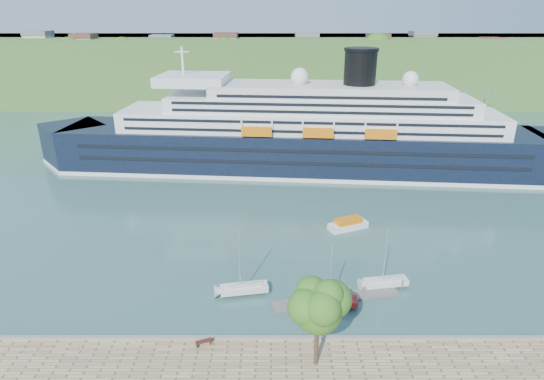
{
  "coord_description": "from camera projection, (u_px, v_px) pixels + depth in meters",
  "views": [
    {
      "loc": [
        -2.91,
        -39.72,
        34.18
      ],
      "look_at": [
        -2.99,
        30.0,
        6.21
      ],
      "focal_mm": 30.0,
      "sensor_mm": 36.0,
      "label": 1
    }
  ],
  "objects": [
    {
      "name": "promenade_tree",
      "position": [
        318.0,
        320.0,
        43.72
      ],
      "size": [
        6.36,
        6.36,
        10.53
      ],
      "primitive_type": null,
      "color": "#2C6119",
      "rests_on": "promenade"
    },
    {
      "name": "far_hillside",
      "position": [
        280.0,
        68.0,
        179.69
      ],
      "size": [
        400.0,
        50.0,
        24.0
      ],
      "primitive_type": "cube",
      "color": "#3B5F26",
      "rests_on": "ground"
    },
    {
      "name": "floating_pontoon",
      "position": [
        336.0,
        298.0,
        57.24
      ],
      "size": [
        16.48,
        5.81,
        0.37
      ],
      "primitive_type": null,
      "rotation": [
        0.0,
        0.0,
        0.24
      ],
      "color": "slate",
      "rests_on": "ground"
    },
    {
      "name": "sailboat_red",
      "position": [
        334.0,
        278.0,
        54.22
      ],
      "size": [
        6.6,
        2.04,
        8.45
      ],
      "primitive_type": null,
      "rotation": [
        0.0,
        0.0,
        -0.03
      ],
      "color": "maroon",
      "rests_on": "ground"
    },
    {
      "name": "park_bench",
      "position": [
        203.0,
        341.0,
        47.91
      ],
      "size": [
        1.84,
        1.28,
        1.09
      ],
      "primitive_type": null,
      "rotation": [
        0.0,
        0.0,
        0.38
      ],
      "color": "#482514",
      "rests_on": "promenade"
    },
    {
      "name": "ground",
      "position": [
        299.0,
        345.0,
        49.59
      ],
      "size": [
        400.0,
        400.0,
        0.0
      ],
      "primitive_type": "plane",
      "color": "#2B4E48",
      "rests_on": "ground"
    },
    {
      "name": "tender_launch",
      "position": [
        348.0,
        224.0,
        75.4
      ],
      "size": [
        7.09,
        4.78,
        1.86
      ],
      "primitive_type": null,
      "rotation": [
        0.0,
        0.0,
        0.41
      ],
      "color": "#D26B0C",
      "rests_on": "ground"
    },
    {
      "name": "sailboat_white_far",
      "position": [
        388.0,
        260.0,
        58.26
      ],
      "size": [
        6.58,
        2.76,
        8.24
      ],
      "primitive_type": null,
      "rotation": [
        0.0,
        0.0,
        0.16
      ],
      "color": "silver",
      "rests_on": "ground"
    },
    {
      "name": "quay_coping",
      "position": [
        299.0,
        338.0,
        48.97
      ],
      "size": [
        220.0,
        0.5,
        0.3
      ],
      "primitive_type": "cube",
      "color": "slate",
      "rests_on": "promenade"
    },
    {
      "name": "cruise_ship",
      "position": [
        299.0,
        111.0,
        98.72
      ],
      "size": [
        120.13,
        27.29,
        26.74
      ],
      "primitive_type": null,
      "rotation": [
        0.0,
        0.0,
        -0.08
      ],
      "color": "black",
      "rests_on": "ground"
    },
    {
      "name": "sailboat_white_near",
      "position": [
        243.0,
        265.0,
        56.74
      ],
      "size": [
        6.96,
        3.01,
        8.7
      ],
      "primitive_type": null,
      "rotation": [
        0.0,
        0.0,
        0.17
      ],
      "color": "silver",
      "rests_on": "ground"
    }
  ]
}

